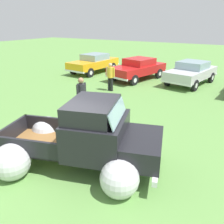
% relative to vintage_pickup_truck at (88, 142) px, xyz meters
% --- Properties ---
extents(ground_plane, '(80.00, 80.00, 0.00)m').
position_rel_vintage_pickup_truck_xyz_m(ground_plane, '(-0.37, -0.12, -0.76)').
color(ground_plane, '#609347').
extents(vintage_pickup_truck, '(4.98, 3.75, 1.96)m').
position_rel_vintage_pickup_truck_xyz_m(vintage_pickup_truck, '(0.00, 0.00, 0.00)').
color(vintage_pickup_truck, black).
rests_on(vintage_pickup_truck, ground).
extents(show_car_0, '(2.18, 4.48, 1.43)m').
position_rel_vintage_pickup_truck_xyz_m(show_car_0, '(-7.13, 10.41, 0.02)').
color(show_car_0, black).
rests_on(show_car_0, ground).
extents(show_car_1, '(2.85, 4.61, 1.43)m').
position_rel_vintage_pickup_truck_xyz_m(show_car_1, '(-3.24, 10.09, 0.03)').
color(show_car_1, black).
rests_on(show_car_1, ground).
extents(show_car_2, '(2.60, 4.42, 1.43)m').
position_rel_vintage_pickup_truck_xyz_m(show_car_2, '(0.21, 10.65, 0.02)').
color(show_car_2, black).
rests_on(show_car_2, ground).
extents(spectator_0, '(0.36, 0.53, 1.73)m').
position_rel_vintage_pickup_truck_xyz_m(spectator_0, '(-2.20, 2.57, 0.23)').
color(spectator_0, navy).
rests_on(spectator_0, ground).
extents(spectator_1, '(0.54, 0.37, 1.60)m').
position_rel_vintage_pickup_truck_xyz_m(spectator_1, '(-3.37, 6.71, 0.15)').
color(spectator_1, black).
rests_on(spectator_1, ground).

